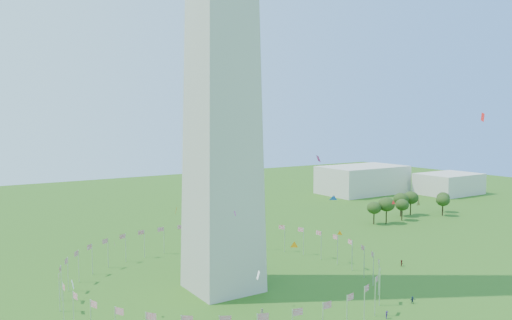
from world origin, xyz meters
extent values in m
cylinder|color=silver|center=(40.00, 50.00, 4.50)|extent=(0.24, 0.24, 9.00)
cylinder|color=silver|center=(39.39, 56.95, 4.50)|extent=(0.24, 0.24, 9.00)
cylinder|color=silver|center=(37.59, 63.68, 4.50)|extent=(0.24, 0.24, 9.00)
cylinder|color=silver|center=(34.64, 70.00, 4.50)|extent=(0.24, 0.24, 9.00)
cylinder|color=silver|center=(30.64, 75.71, 4.50)|extent=(0.24, 0.24, 9.00)
cylinder|color=silver|center=(25.71, 80.64, 4.50)|extent=(0.24, 0.24, 9.00)
cylinder|color=silver|center=(20.00, 84.64, 4.50)|extent=(0.24, 0.24, 9.00)
cylinder|color=silver|center=(13.68, 87.59, 4.50)|extent=(0.24, 0.24, 9.00)
cylinder|color=silver|center=(6.95, 89.39, 4.50)|extent=(0.24, 0.24, 9.00)
cylinder|color=silver|center=(0.00, 90.00, 4.50)|extent=(0.24, 0.24, 9.00)
cylinder|color=silver|center=(-6.95, 89.39, 4.50)|extent=(0.24, 0.24, 9.00)
cylinder|color=silver|center=(-13.68, 87.59, 4.50)|extent=(0.24, 0.24, 9.00)
cylinder|color=silver|center=(-20.00, 84.64, 4.50)|extent=(0.24, 0.24, 9.00)
cylinder|color=silver|center=(-25.71, 80.64, 4.50)|extent=(0.24, 0.24, 9.00)
cylinder|color=silver|center=(-30.64, 75.71, 4.50)|extent=(0.24, 0.24, 9.00)
cylinder|color=silver|center=(-34.64, 70.00, 4.50)|extent=(0.24, 0.24, 9.00)
cylinder|color=silver|center=(-37.59, 63.68, 4.50)|extent=(0.24, 0.24, 9.00)
cylinder|color=silver|center=(-39.39, 56.95, 4.50)|extent=(0.24, 0.24, 9.00)
cylinder|color=silver|center=(-40.00, 50.00, 4.50)|extent=(0.24, 0.24, 9.00)
cylinder|color=silver|center=(-39.39, 43.05, 4.50)|extent=(0.24, 0.24, 9.00)
cylinder|color=silver|center=(6.95, 10.61, 4.50)|extent=(0.24, 0.24, 9.00)
cylinder|color=silver|center=(13.68, 12.41, 4.50)|extent=(0.24, 0.24, 9.00)
cylinder|color=silver|center=(20.00, 15.36, 4.50)|extent=(0.24, 0.24, 9.00)
cylinder|color=silver|center=(25.71, 19.36, 4.50)|extent=(0.24, 0.24, 9.00)
cylinder|color=silver|center=(30.64, 24.29, 4.50)|extent=(0.24, 0.24, 9.00)
cylinder|color=silver|center=(34.64, 30.00, 4.50)|extent=(0.24, 0.24, 9.00)
cylinder|color=silver|center=(37.59, 36.32, 4.50)|extent=(0.24, 0.24, 9.00)
cylinder|color=silver|center=(39.39, 43.05, 4.50)|extent=(0.24, 0.24, 9.00)
cube|color=beige|center=(150.00, 150.00, 8.00)|extent=(50.00, 30.00, 16.00)
cube|color=beige|center=(190.00, 120.00, 6.00)|extent=(35.00, 25.00, 12.00)
imported|color=#756B5D|center=(-1.18, 29.69, 0.79)|extent=(0.93, 0.83, 1.59)
imported|color=#1F2649|center=(33.54, 16.02, 0.84)|extent=(1.65, 0.97, 1.67)
imported|color=#321B53|center=(21.29, 12.97, 0.86)|extent=(1.26, 0.97, 1.73)
imported|color=#551316|center=(55.00, 38.00, 0.95)|extent=(1.67, 1.86, 1.90)
plane|color=blue|center=(24.04, 34.33, 24.01)|extent=(1.80, 2.30, 2.12)
plane|color=red|center=(21.59, -8.24, 45.00)|extent=(1.47, 1.10, 1.83)
plane|color=orange|center=(-21.67, 30.28, 26.18)|extent=(0.71, 1.61, 1.69)
plane|color=#CC2699|center=(-29.46, 46.34, 16.84)|extent=(0.45, 1.64, 1.66)
plane|color=#CC2699|center=(-3.73, 37.34, 22.55)|extent=(1.39, 0.45, 1.32)
plane|color=#CC2699|center=(18.09, 33.40, 34.68)|extent=(1.91, 1.27, 1.95)
plane|color=yellow|center=(17.36, 43.52, 27.89)|extent=(0.74, 0.89, 1.16)
plane|color=orange|center=(28.30, 36.29, 13.88)|extent=(0.82, 1.20, 1.41)
plane|color=white|center=(-7.85, 21.06, 12.87)|extent=(1.61, 1.53, 1.79)
plane|color=white|center=(-39.31, 43.38, 10.36)|extent=(0.54, 2.08, 2.07)
plane|color=red|center=(37.39, 26.09, 22.82)|extent=(1.17, 0.47, 1.10)
plane|color=red|center=(45.26, 24.50, 22.22)|extent=(1.86, 0.49, 1.92)
plane|color=orange|center=(9.86, 32.25, 14.09)|extent=(1.74, 1.52, 2.24)
ellipsoid|color=#30501A|center=(91.57, 84.53, 4.68)|extent=(5.99, 5.99, 9.36)
ellipsoid|color=#30501A|center=(97.05, 82.75, 5.50)|extent=(7.04, 7.04, 11.00)
ellipsoid|color=#30501A|center=(107.64, 83.47, 4.60)|extent=(5.89, 5.89, 9.21)
ellipsoid|color=#30501A|center=(114.14, 89.81, 5.28)|extent=(6.76, 6.76, 10.56)
ellipsoid|color=#30501A|center=(120.30, 89.41, 5.41)|extent=(6.93, 6.93, 10.83)
ellipsoid|color=#30501A|center=(131.21, 80.35, 4.74)|extent=(6.07, 6.07, 9.48)
ellipsoid|color=#30501A|center=(138.73, 85.72, 4.67)|extent=(5.98, 5.98, 9.34)
camera|label=1|loc=(-61.98, -62.01, 45.06)|focal=35.00mm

